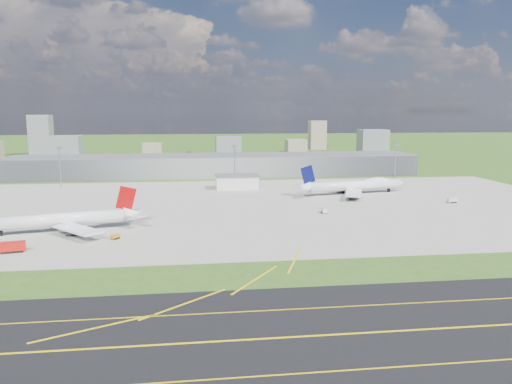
{
  "coord_description": "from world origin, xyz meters",
  "views": [
    {
      "loc": [
        -17.52,
        -209.04,
        48.19
      ],
      "look_at": [
        13.08,
        29.45,
        9.0
      ],
      "focal_mm": 35.0,
      "sensor_mm": 36.0,
      "label": 1
    }
  ],
  "objects": [
    {
      "name": "bldg_tall_e",
      "position": [
        140.0,
        410.0,
        18.0
      ],
      "size": [
        20.0,
        18.0,
        36.0
      ],
      "primitive_type": "cube",
      "color": "gray",
      "rests_on": "ground"
    },
    {
      "name": "tree_w",
      "position": [
        -110.0,
        265.0,
        4.86
      ],
      "size": [
        6.75,
        6.75,
        8.25
      ],
      "color": "#382314",
      "rests_on": "ground"
    },
    {
      "name": "tree_c",
      "position": [
        -20.0,
        280.0,
        5.84
      ],
      "size": [
        8.1,
        8.1,
        9.9
      ],
      "color": "#382314",
      "rests_on": "ground"
    },
    {
      "name": "bldg_cw",
      "position": [
        -60.0,
        340.0,
        7.0
      ],
      "size": [
        20.0,
        18.0,
        14.0
      ],
      "primitive_type": "cube",
      "color": "gray",
      "rests_on": "ground"
    },
    {
      "name": "terminal",
      "position": [
        0.0,
        165.0,
        7.5
      ],
      "size": [
        300.0,
        42.0,
        15.0
      ],
      "primitive_type": "cube",
      "color": "gray",
      "rests_on": "ground"
    },
    {
      "name": "mast_center",
      "position": [
        10.0,
        115.0,
        17.71
      ],
      "size": [
        3.5,
        2.0,
        25.9
      ],
      "color": "gray",
      "rests_on": "ground"
    },
    {
      "name": "airliner_red_twin",
      "position": [
        -69.62,
        -4.13,
        4.66
      ],
      "size": [
        63.26,
        48.56,
        17.51
      ],
      "rotation": [
        0.0,
        0.0,
        3.36
      ],
      "color": "white",
      "rests_on": "ground"
    },
    {
      "name": "bldg_e",
      "position": [
        180.0,
        320.0,
        14.0
      ],
      "size": [
        30.0,
        22.0,
        28.0
      ],
      "primitive_type": "cube",
      "color": "slate",
      "rests_on": "ground"
    },
    {
      "name": "bldg_ce",
      "position": [
        100.0,
        350.0,
        8.0
      ],
      "size": [
        22.0,
        24.0,
        16.0
      ],
      "primitive_type": "cube",
      "color": "gray",
      "rests_on": "ground"
    },
    {
      "name": "ground",
      "position": [
        0.0,
        150.0,
        0.0
      ],
      "size": [
        1400.0,
        1400.0,
        0.0
      ],
      "primitive_type": "plane",
      "color": "#30571B",
      "rests_on": "ground"
    },
    {
      "name": "fire_truck",
      "position": [
        -79.57,
        -33.82,
        1.85
      ],
      "size": [
        8.85,
        4.73,
        3.71
      ],
      "rotation": [
        0.0,
        0.0,
        0.2
      ],
      "color": "red",
      "rests_on": "ground"
    },
    {
      "name": "van_white_far",
      "position": [
        118.64,
        35.32,
        1.33
      ],
      "size": [
        5.47,
        3.21,
        2.64
      ],
      "rotation": [
        0.0,
        0.0,
        0.16
      ],
      "color": "silver",
      "rests_on": "ground"
    },
    {
      "name": "bldg_w",
      "position": [
        -140.0,
        300.0,
        12.0
      ],
      "size": [
        28.0,
        22.0,
        24.0
      ],
      "primitive_type": "cube",
      "color": "slate",
      "rests_on": "ground"
    },
    {
      "name": "bldg_c",
      "position": [
        20.0,
        310.0,
        11.0
      ],
      "size": [
        26.0,
        20.0,
        22.0
      ],
      "primitive_type": "cube",
      "color": "slate",
      "rests_on": "ground"
    },
    {
      "name": "taxiway",
      "position": [
        0.0,
        -110.0,
        0.03
      ],
      "size": [
        1400.0,
        60.0,
        0.06
      ],
      "primitive_type": "cube",
      "color": "black",
      "rests_on": "ground"
    },
    {
      "name": "mast_west",
      "position": [
        -100.0,
        115.0,
        17.71
      ],
      "size": [
        3.5,
        2.0,
        25.9
      ],
      "color": "gray",
      "rests_on": "ground"
    },
    {
      "name": "tug_yellow",
      "position": [
        -47.15,
        -19.86,
        0.89
      ],
      "size": [
        3.59,
        3.82,
        1.69
      ],
      "rotation": [
        0.0,
        0.0,
        0.9
      ],
      "color": "orange",
      "rests_on": "ground"
    },
    {
      "name": "bldg_tall_w",
      "position": [
        -180.0,
        360.0,
        22.0
      ],
      "size": [
        22.0,
        20.0,
        44.0
      ],
      "primitive_type": "cube",
      "color": "slate",
      "rests_on": "ground"
    },
    {
      "name": "ops_building",
      "position": [
        10.0,
        100.0,
        4.0
      ],
      "size": [
        26.0,
        16.0,
        8.0
      ],
      "primitive_type": "cube",
      "color": "silver",
      "rests_on": "ground"
    },
    {
      "name": "tree_e",
      "position": [
        70.0,
        275.0,
        5.51
      ],
      "size": [
        7.65,
        7.65,
        9.35
      ],
      "color": "#382314",
      "rests_on": "ground"
    },
    {
      "name": "tree_far_e",
      "position": [
        160.0,
        285.0,
        4.53
      ],
      "size": [
        6.3,
        6.3,
        7.7
      ],
      "color": "#382314",
      "rests_on": "ground"
    },
    {
      "name": "apron",
      "position": [
        10.0,
        40.0,
        0.04
      ],
      "size": [
        360.0,
        190.0,
        0.08
      ],
      "primitive_type": "cube",
      "color": "gray",
      "rests_on": "ground"
    },
    {
      "name": "airliner_blue_quad",
      "position": [
        76.49,
        69.48,
        5.01
      ],
      "size": [
        68.79,
        53.33,
        18.04
      ],
      "rotation": [
        0.0,
        0.0,
        0.18
      ],
      "color": "white",
      "rests_on": "ground"
    },
    {
      "name": "van_white_near",
      "position": [
        44.24,
        17.67,
        1.24
      ],
      "size": [
        2.31,
        4.83,
        2.45
      ],
      "rotation": [
        0.0,
        0.0,
        1.54
      ],
      "color": "silver",
      "rests_on": "ground"
    },
    {
      "name": "mast_east",
      "position": [
        120.0,
        115.0,
        17.71
      ],
      "size": [
        3.5,
        2.0,
        25.9
      ],
      "color": "gray",
      "rests_on": "ground"
    }
  ]
}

